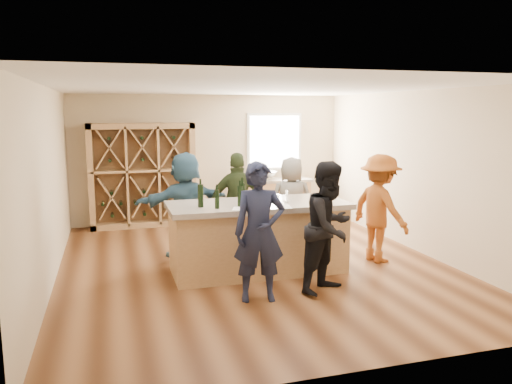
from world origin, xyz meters
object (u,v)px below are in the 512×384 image
object	(u,v)px
wine_bottle_d	(240,196)
person_far_right	(291,202)
wine_bottle_a	(201,196)
person_far_mid	(238,203)
wine_bottle_e	(242,194)
person_server	(380,208)
wine_rack	(143,175)
sink	(265,175)
tasting_counter_base	(258,240)
person_far_left	(186,204)
person_near_right	(330,227)
person_near_left	(259,232)
wine_bottle_b	(217,199)

from	to	relation	value
wine_bottle_d	person_far_right	distance (m)	2.00
wine_bottle_a	person_far_mid	xyz separation A→B (m)	(0.86, 1.18, -0.37)
wine_bottle_e	person_server	world-z (taller)	person_server
wine_rack	sink	world-z (taller)	wine_rack
wine_bottle_d	person_far_right	size ratio (longest dim) A/B	0.18
wine_bottle_d	tasting_counter_base	bearing A→B (deg)	33.95
person_server	person_far_left	bearing A→B (deg)	53.07
person_server	person_far_left	xyz separation A→B (m)	(-2.99, 1.20, 0.01)
wine_bottle_d	person_near_right	size ratio (longest dim) A/B	0.17
person_near_left	person_server	xyz separation A→B (m)	(2.38, 1.10, -0.03)
wine_bottle_b	wine_bottle_a	bearing A→B (deg)	139.61
wine_rack	wine_bottle_d	xyz separation A→B (m)	(1.13, -3.85, 0.13)
wine_bottle_e	person_near_right	bearing A→B (deg)	-42.65
person_near_left	person_far_left	distance (m)	2.38
wine_rack	wine_bottle_e	xyz separation A→B (m)	(1.18, -3.79, 0.15)
tasting_counter_base	person_far_mid	bearing A→B (deg)	91.95
person_near_left	person_far_right	distance (m)	2.69
sink	person_near_left	xyz separation A→B (m)	(-1.55, -4.68, -0.10)
wine_bottle_d	person_near_right	world-z (taller)	person_near_right
wine_bottle_e	person_near_left	xyz separation A→B (m)	(-0.03, -0.95, -0.34)
wine_bottle_a	person_far_left	bearing A→B (deg)	91.47
wine_rack	person_near_left	world-z (taller)	wine_rack
tasting_counter_base	person_far_left	distance (m)	1.55
tasting_counter_base	person_far_mid	xyz separation A→B (m)	(-0.04, 1.07, 0.38)
wine_bottle_d	wine_bottle_a	bearing A→B (deg)	168.00
tasting_counter_base	person_far_left	bearing A→B (deg)	128.42
person_far_left	person_server	bearing A→B (deg)	143.85
person_near_left	person_far_mid	world-z (taller)	person_near_left
wine_bottle_e	person_server	bearing A→B (deg)	3.55
person_near_right	wine_bottle_a	bearing A→B (deg)	116.74
wine_rack	person_far_mid	xyz separation A→B (m)	(1.44, -2.55, -0.22)
wine_bottle_d	person_far_left	distance (m)	1.56
person_near_left	person_far_right	size ratio (longest dim) A/B	1.11
wine_bottle_b	person_far_left	bearing A→B (deg)	99.22
wine_bottle_b	wine_bottle_d	xyz separation A→B (m)	(0.35, 0.06, 0.02)
sink	person_far_right	size ratio (longest dim) A/B	0.33
person_far_mid	person_far_left	world-z (taller)	person_far_left
wine_bottle_d	person_far_left	world-z (taller)	person_far_left
wine_bottle_a	person_far_right	xyz separation A→B (m)	(1.89, 1.32, -0.42)
wine_rack	person_far_right	bearing A→B (deg)	-44.31
wine_bottle_b	person_far_mid	size ratio (longest dim) A/B	0.15
person_near_right	person_far_right	size ratio (longest dim) A/B	1.09
wine_bottle_b	wine_bottle_d	bearing A→B (deg)	8.96
person_near_left	wine_bottle_b	bearing A→B (deg)	123.12
wine_rack	person_far_mid	distance (m)	2.93
tasting_counter_base	person_server	xyz separation A→B (m)	(2.06, -0.03, 0.38)
person_near_left	person_far_left	bearing A→B (deg)	114.20
sink	wine_bottle_e	world-z (taller)	wine_bottle_e
wine_rack	wine_bottle_a	bearing A→B (deg)	-81.22
wine_bottle_d	person_far_left	size ratio (longest dim) A/B	0.17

